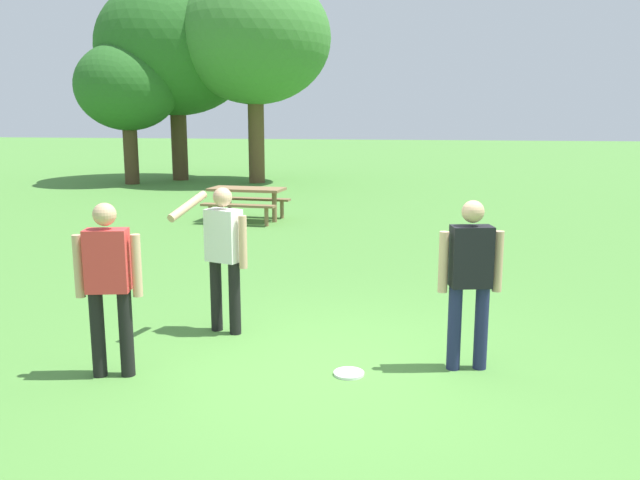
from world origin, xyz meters
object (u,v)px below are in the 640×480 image
person_thrower (470,274)px  picnic_table_near (247,197)px  person_bystander (223,249)px  tree_broad_center (176,48)px  frisbee (349,373)px  tree_tall_left (127,87)px  tree_far_right (254,39)px  person_catcher (109,278)px

person_thrower → picnic_table_near: 9.46m
person_bystander → tree_broad_center: tree_broad_center is taller
person_thrower → frisbee: size_ratio=5.64×
person_bystander → tree_tall_left: tree_tall_left is taller
person_thrower → person_bystander: bearing=166.6°
tree_tall_left → tree_far_right: size_ratio=0.67×
person_bystander → person_catcher: bearing=-114.9°
person_thrower → person_bystander: size_ratio=1.00×
frisbee → person_catcher: bearing=-169.5°
person_catcher → picnic_table_near: 9.11m
person_catcher → tree_far_right: (-3.45, 17.50, 4.09)m
person_thrower → person_catcher: size_ratio=1.00×
person_catcher → tree_far_right: size_ratio=0.22×
tree_far_right → frisbee: bearing=-71.8°
frisbee → tree_broad_center: bearing=116.5°
tree_broad_center → frisbee: bearing=-63.5°
person_catcher → tree_far_right: bearing=101.2°
person_thrower → picnic_table_near: person_thrower is taller
person_thrower → person_bystander: same height
picnic_table_near → person_thrower: bearing=-60.8°
tree_broad_center → picnic_table_near: bearing=-59.7°
person_catcher → picnic_table_near: person_catcher is taller
person_bystander → tree_tall_left: 17.27m
tree_tall_left → frisbee: bearing=-58.1°
person_bystander → frisbee: person_bystander is taller
tree_tall_left → person_bystander: bearing=-60.7°
tree_broad_center → tree_far_right: size_ratio=0.99×
tree_far_right → person_catcher: bearing=-78.8°
picnic_table_near → tree_tall_left: (-6.38, 7.29, 2.81)m
person_thrower → tree_tall_left: size_ratio=0.33×
person_catcher → tree_broad_center: tree_broad_center is taller
person_thrower → tree_tall_left: tree_tall_left is taller
frisbee → tree_tall_left: (-9.89, 15.89, 3.36)m
person_catcher → person_bystander: bearing=65.1°
person_catcher → picnic_table_near: size_ratio=0.92×
person_thrower → tree_far_right: 18.50m
person_thrower → picnic_table_near: (-4.61, 8.25, -0.38)m
person_bystander → frisbee: (1.53, -0.97, -0.95)m
tree_tall_left → tree_broad_center: (1.14, 1.68, 1.45)m
person_thrower → frisbee: (-1.10, -0.35, -0.93)m
frisbee → tree_broad_center: (-8.75, 17.57, 4.80)m
person_thrower → tree_tall_left: bearing=125.3°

